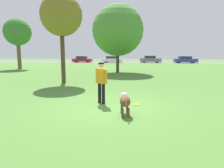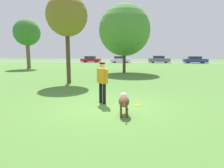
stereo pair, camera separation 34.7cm
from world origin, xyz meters
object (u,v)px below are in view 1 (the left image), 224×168
tree_far_left (17,32)px  dog (125,101)px  person (101,79)px  parked_car_red (82,59)px  parked_car_blue (185,60)px  parked_car_white (112,59)px  tree_near_left (61,16)px  parked_car_grey (150,59)px  tree_mid_center (118,30)px  frisbee (136,105)px

tree_far_left → dog: bearing=-50.3°
person → parked_car_red: bearing=150.4°
tree_far_left → parked_car_blue: tree_far_left is taller
parked_car_red → parked_car_white: (6.57, -0.39, 0.02)m
parked_car_white → person: bearing=-82.7°
parked_car_red → person: bearing=-73.2°
parked_car_red → dog: bearing=-72.3°
tree_far_left → tree_near_left: 14.64m
dog → tree_near_left: tree_near_left is taller
parked_car_blue → tree_far_left: bearing=-143.5°
person → parked_car_grey: size_ratio=0.37×
tree_far_left → person: bearing=-50.1°
tree_far_left → parked_car_white: 20.87m
tree_mid_center → parked_car_white: size_ratio=1.60×
tree_mid_center → tree_near_left: size_ratio=1.18×
frisbee → dog: bearing=-106.0°
frisbee → person: bearing=176.7°
person → tree_near_left: size_ratio=0.28×
person → parked_car_red: size_ratio=0.39×
tree_near_left → parked_car_white: bearing=90.8°
tree_mid_center → dog: bearing=-83.4°
parked_car_red → parked_car_grey: bearing=0.5°
parked_car_white → parked_car_grey: bearing=4.5°
person → tree_mid_center: 13.10m
tree_mid_center → tree_near_left: (-2.88, -7.59, 0.13)m
dog → parked_car_blue: size_ratio=0.24×
frisbee → parked_car_grey: bearing=85.6°
tree_mid_center → parked_car_red: size_ratio=1.61×
dog → tree_far_left: tree_far_left is taller
tree_mid_center → parked_car_grey: 22.72m
tree_far_left → parked_car_grey: size_ratio=1.41×
dog → parked_car_red: 37.67m
tree_mid_center → tree_far_left: bearing=165.7°
frisbee → parked_car_blue: size_ratio=0.06×
parked_car_white → parked_car_blue: (14.85, 0.19, -0.00)m
dog → frisbee: size_ratio=4.09×
parked_car_white → tree_near_left: bearing=-88.4°
parked_car_red → parked_car_grey: size_ratio=0.96×
frisbee → parked_car_grey: parked_car_grey is taller
parked_car_white → tree_far_left: bearing=-116.6°
frisbee → parked_car_white: (-5.26, 34.20, 0.66)m
person → parked_car_blue: 36.03m
person → tree_near_left: (-3.48, 5.09, 3.38)m
tree_near_left → parked_car_blue: 32.82m
parked_car_red → parked_car_grey: parked_car_grey is taller
parked_car_blue → parked_car_red: bearing=178.8°
person → frisbee: bearing=40.3°
parked_car_red → parked_car_blue: size_ratio=0.93×
dog → parked_car_red: parked_car_red is taller
dog → tree_far_left: size_ratio=0.18×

